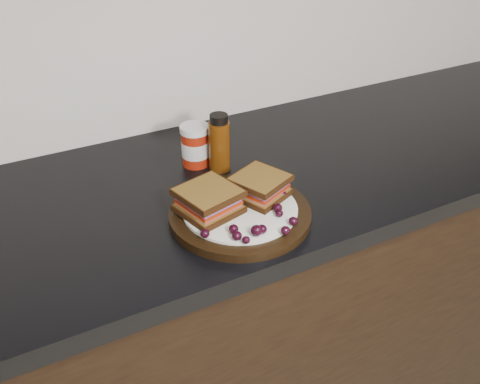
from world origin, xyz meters
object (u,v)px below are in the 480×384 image
Objects in this scene: sandwich_left at (209,201)px; condiment_jar at (195,145)px; plate at (240,214)px; oil_bottle at (219,143)px.

condiment_jar is (0.07, 0.22, 0.00)m from sandwich_left.
oil_bottle reaches higher than plate.
oil_bottle is (0.04, -0.05, 0.02)m from condiment_jar.
condiment_jar reaches higher than sandwich_left.
plate is at bearing -31.24° from sandwich_left.
plate is 2.89× the size of condiment_jar.
plate is at bearing -104.26° from oil_bottle.
sandwich_left is 1.09× the size of condiment_jar.
oil_bottle is (0.05, 0.19, 0.06)m from plate.
plate is at bearing -92.34° from condiment_jar.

